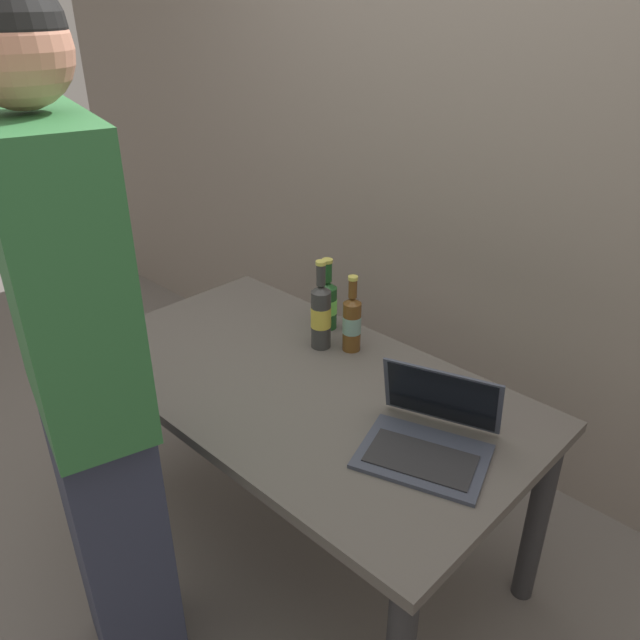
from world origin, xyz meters
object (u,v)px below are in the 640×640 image
object	(u,v)px
beer_bottle_amber	(352,322)
beer_bottle_green	(321,314)
laptop	(429,435)
beer_bottle_brown	(327,302)
person_figure	(88,403)

from	to	relation	value
beer_bottle_amber	beer_bottle_green	xyz separation A→B (m)	(-0.09, -0.06, 0.02)
laptop	beer_bottle_amber	world-z (taller)	beer_bottle_amber
laptop	beer_bottle_brown	xyz separation A→B (m)	(-0.68, 0.31, 0.06)
person_figure	laptop	bearing A→B (deg)	51.92
beer_bottle_amber	beer_bottle_brown	bearing A→B (deg)	160.97
beer_bottle_amber	beer_bottle_green	size ratio (longest dim) A/B	0.86
beer_bottle_amber	person_figure	size ratio (longest dim) A/B	0.15
beer_bottle_green	person_figure	xyz separation A→B (m)	(0.06, -0.87, 0.11)
beer_bottle_green	beer_bottle_amber	bearing A→B (deg)	32.88
beer_bottle_brown	beer_bottle_green	bearing A→B (deg)	-54.99
beer_bottle_brown	beer_bottle_green	xyz separation A→B (m)	(0.08, -0.12, 0.02)
beer_bottle_green	beer_bottle_brown	bearing A→B (deg)	125.01
beer_bottle_green	person_figure	bearing A→B (deg)	-85.75
beer_bottle_amber	person_figure	xyz separation A→B (m)	(-0.03, -0.93, 0.12)
beer_bottle_green	person_figure	distance (m)	0.88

